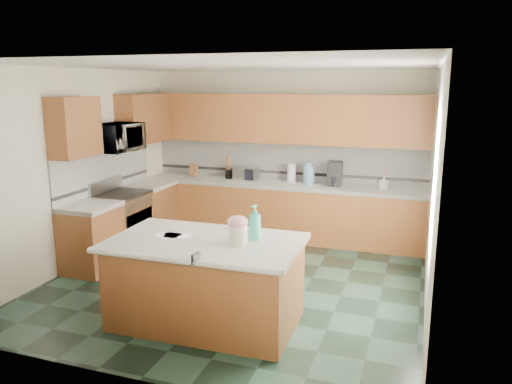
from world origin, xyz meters
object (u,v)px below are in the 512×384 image
at_px(toaster_oven, 246,173).
at_px(coffee_maker, 335,173).
at_px(treat_jar, 238,235).
at_px(island_top, 206,243).
at_px(knife_block, 193,170).
at_px(soap_bottle_island, 255,222).
at_px(island_base, 206,284).

bearing_deg(toaster_oven, coffee_maker, -1.94).
bearing_deg(toaster_oven, treat_jar, -74.44).
height_order(island_top, treat_jar, treat_jar).
xyz_separation_m(island_top, knife_block, (-1.68, 3.18, 0.14)).
xyz_separation_m(island_top, toaster_oven, (-0.72, 3.18, 0.14)).
xyz_separation_m(soap_bottle_island, knife_block, (-2.16, 3.01, -0.08)).
xyz_separation_m(soap_bottle_island, toaster_oven, (-1.20, 3.01, -0.07)).
distance_m(island_base, treat_jar, 0.69).
relative_size(island_top, treat_jar, 9.91).
height_order(island_base, coffee_maker, coffee_maker).
bearing_deg(coffee_maker, treat_jar, -101.55).
bearing_deg(toaster_oven, soap_bottle_island, -71.43).
xyz_separation_m(island_base, island_top, (0.00, 0.00, 0.46)).
bearing_deg(island_top, knife_block, 116.73).
distance_m(island_top, soap_bottle_island, 0.55).
height_order(island_base, soap_bottle_island, soap_bottle_island).
bearing_deg(soap_bottle_island, knife_block, 140.42).
relative_size(treat_jar, soap_bottle_island, 0.54).
relative_size(treat_jar, toaster_oven, 0.51).
distance_m(treat_jar, coffee_maker, 3.26).
bearing_deg(island_top, soap_bottle_island, 18.77).
relative_size(treat_jar, coffee_maker, 0.52).
bearing_deg(knife_block, island_top, -57.47).
bearing_deg(island_top, coffee_maker, 75.58).
distance_m(island_top, coffee_maker, 3.31).
relative_size(soap_bottle_island, coffee_maker, 0.96).
xyz_separation_m(treat_jar, toaster_oven, (-1.08, 3.21, 0.01)).
bearing_deg(treat_jar, island_top, -167.80).
relative_size(treat_jar, knife_block, 0.94).
height_order(treat_jar, toaster_oven, toaster_oven).
height_order(island_base, toaster_oven, toaster_oven).
relative_size(island_top, soap_bottle_island, 5.36).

